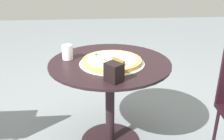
{
  "coord_description": "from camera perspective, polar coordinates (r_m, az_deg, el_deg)",
  "views": [
    {
      "loc": [
        -1.75,
        0.13,
        1.38
      ],
      "look_at": [
        -0.03,
        -0.01,
        0.66
      ],
      "focal_mm": 41.44,
      "sensor_mm": 36.0,
      "label": 1
    }
  ],
  "objects": [
    {
      "name": "pizza_server",
      "position": [
        1.77,
        0.34,
        2.45
      ],
      "size": [
        0.2,
        0.17,
        0.02
      ],
      "color": "silver",
      "rests_on": "pizza_on_tray"
    },
    {
      "name": "patio_table",
      "position": [
        1.96,
        -0.46,
        -3.44
      ],
      "size": [
        0.89,
        0.89,
        0.71
      ],
      "color": "black",
      "rests_on": "ground"
    },
    {
      "name": "napkin_dispenser",
      "position": [
        1.55,
        0.58,
        -0.53
      ],
      "size": [
        0.13,
        0.13,
        0.12
      ],
      "primitive_type": "cube",
      "rotation": [
        0.0,
        0.0,
        0.67
      ],
      "color": "black",
      "rests_on": "patio_table"
    },
    {
      "name": "pizza_on_tray",
      "position": [
        1.84,
        -0.0,
        1.97
      ],
      "size": [
        0.47,
        0.47,
        0.05
      ],
      "color": "silver",
      "rests_on": "patio_table"
    },
    {
      "name": "drinking_cup",
      "position": [
        1.95,
        -9.81,
        3.92
      ],
      "size": [
        0.08,
        0.08,
        0.11
      ],
      "primitive_type": "cylinder",
      "color": "silver",
      "rests_on": "patio_table"
    }
  ]
}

